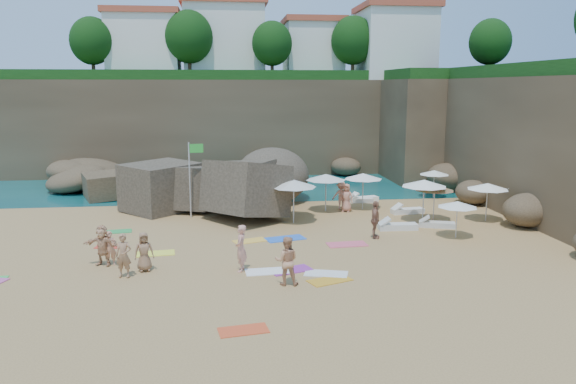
{
  "coord_description": "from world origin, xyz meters",
  "views": [
    {
      "loc": [
        -1.4,
        -25.82,
        7.49
      ],
      "look_at": [
        2.0,
        3.0,
        2.0
      ],
      "focal_mm": 35.0,
      "sensor_mm": 36.0,
      "label": 1
    }
  ],
  "objects": [
    {
      "name": "rock_outcrop",
      "position": [
        -1.27,
        8.05,
        0.0
      ],
      "size": [
        10.11,
        8.37,
        3.58
      ],
      "primitive_type": null,
      "rotation": [
        0.0,
        0.0,
        -0.2
      ],
      "color": "brown",
      "rests_on": "ground"
    },
    {
      "name": "rock_promontory",
      "position": [
        -11.0,
        16.0,
        0.0
      ],
      "size": [
        12.0,
        7.0,
        2.0
      ],
      "primitive_type": null,
      "color": "brown",
      "rests_on": "ground"
    },
    {
      "name": "cliff_back",
      "position": [
        2.0,
        25.0,
        4.0
      ],
      "size": [
        44.0,
        8.0,
        8.0
      ],
      "primitive_type": "cube",
      "color": "brown",
      "rests_on": "ground"
    },
    {
      "name": "parasol_1",
      "position": [
        4.76,
        6.93,
        2.11
      ],
      "size": [
        2.43,
        2.43,
        2.3
      ],
      "color": "silver",
      "rests_on": "ground"
    },
    {
      "name": "person_stand_3",
      "position": [
        6.1,
        0.63,
        0.95
      ],
      "size": [
        0.77,
        1.2,
        1.9
      ],
      "primitive_type": "imported",
      "rotation": [
        0.0,
        0.0,
        1.27
      ],
      "color": "#95634A",
      "rests_on": "ground"
    },
    {
      "name": "person_stand_6",
      "position": [
        -0.73,
        -3.67,
        0.97
      ],
      "size": [
        0.59,
        0.78,
        1.95
      ],
      "primitive_type": "imported",
      "rotation": [
        0.0,
        0.0,
        4.53
      ],
      "color": "tan",
      "rests_on": "ground"
    },
    {
      "name": "flag_pole",
      "position": [
        -3.14,
        6.29,
        2.79
      ],
      "size": [
        0.85,
        0.16,
        4.37
      ],
      "color": "silver",
      "rests_on": "ground"
    },
    {
      "name": "towel_2",
      "position": [
        -0.87,
        -9.43,
        0.01
      ],
      "size": [
        1.64,
        1.0,
        0.03
      ],
      "primitive_type": "cube",
      "rotation": [
        0.0,
        0.0,
        0.15
      ],
      "color": "#DE4A23",
      "rests_on": "ground"
    },
    {
      "name": "towel_13",
      "position": [
        2.67,
        -4.45,
        0.02
      ],
      "size": [
        1.91,
        1.33,
        0.03
      ],
      "primitive_type": "cube",
      "rotation": [
        0.0,
        0.0,
        -0.29
      ],
      "color": "white",
      "rests_on": "ground"
    },
    {
      "name": "parasol_6",
      "position": [
        10.38,
        3.86,
        1.9
      ],
      "size": [
        2.19,
        2.19,
        2.08
      ],
      "color": "silver",
      "rests_on": "ground"
    },
    {
      "name": "parasol_9",
      "position": [
        2.46,
        4.32,
        2.2
      ],
      "size": [
        2.54,
        2.54,
        2.4
      ],
      "color": "silver",
      "rests_on": "ground"
    },
    {
      "name": "person_lie_2",
      "position": [
        -4.67,
        -3.22,
        0.21
      ],
      "size": [
        1.15,
        1.74,
        0.43
      ],
      "primitive_type": "imported",
      "rotation": [
        0.0,
        0.0,
        0.24
      ],
      "color": "#8F6647",
      "rests_on": "ground"
    },
    {
      "name": "parasol_4",
      "position": [
        16.0,
        4.33,
        1.81
      ],
      "size": [
        2.09,
        2.09,
        1.98
      ],
      "color": "silver",
      "rests_on": "ground"
    },
    {
      "name": "towel_6",
      "position": [
        1.3,
        -3.83,
        0.02
      ],
      "size": [
        1.95,
        1.44,
        0.03
      ],
      "primitive_type": "cube",
      "rotation": [
        0.0,
        0.0,
        0.36
      ],
      "color": "purple",
      "rests_on": "ground"
    },
    {
      "name": "towel_8",
      "position": [
        1.62,
        1.02,
        0.02
      ],
      "size": [
        2.14,
        1.46,
        0.03
      ],
      "primitive_type": "cube",
      "rotation": [
        0.0,
        0.0,
        0.27
      ],
      "color": "blue",
      "rests_on": "ground"
    },
    {
      "name": "parasol_7",
      "position": [
        7.16,
        7.35,
        2.05
      ],
      "size": [
        2.36,
        2.36,
        2.23
      ],
      "color": "silver",
      "rests_on": "ground"
    },
    {
      "name": "lounger_3",
      "position": [
        9.53,
        5.81,
        0.15
      ],
      "size": [
        2.0,
        0.85,
        0.3
      ],
      "primitive_type": "cube",
      "rotation": [
        0.0,
        0.0,
        0.11
      ],
      "color": "white",
      "rests_on": "ground"
    },
    {
      "name": "lounger_5",
      "position": [
        7.76,
        2.16,
        0.16
      ],
      "size": [
        2.08,
        0.77,
        0.32
      ],
      "primitive_type": "cube",
      "rotation": [
        0.0,
        0.0,
        -0.04
      ],
      "color": "silver",
      "rests_on": "ground"
    },
    {
      "name": "person_stand_5",
      "position": [
        -0.52,
        10.91,
        0.96
      ],
      "size": [
        1.78,
        0.53,
        1.91
      ],
      "primitive_type": "imported",
      "rotation": [
        0.0,
        0.0,
        0.01
      ],
      "color": "tan",
      "rests_on": "ground"
    },
    {
      "name": "parasol_5",
      "position": [
        2.61,
        5.37,
        2.07
      ],
      "size": [
        2.39,
        2.39,
        2.26
      ],
      "color": "silver",
      "rests_on": "ground"
    },
    {
      "name": "towel_10",
      "position": [
        2.67,
        -5.26,
        0.01
      ],
      "size": [
        1.89,
        1.43,
        0.03
      ],
      "primitive_type": "cube",
      "rotation": [
        0.0,
        0.0,
        0.39
      ],
      "color": "gold",
      "rests_on": "ground"
    },
    {
      "name": "person_lie_4",
      "position": [
        -5.36,
        -3.93,
        0.21
      ],
      "size": [
        0.95,
        1.85,
        0.42
      ],
      "primitive_type": "imported",
      "rotation": [
        0.0,
        0.0,
        -0.18
      ],
      "color": "#A17350",
      "rests_on": "ground"
    },
    {
      "name": "person_lie_3",
      "position": [
        -6.51,
        -2.26,
        0.23
      ],
      "size": [
        2.1,
        2.18,
        0.46
      ],
      "primitive_type": "imported",
      "rotation": [
        0.0,
        0.0,
        -0.36
      ],
      "color": "tan",
      "rests_on": "ground"
    },
    {
      "name": "person_stand_4",
      "position": [
        6.0,
        6.76,
        0.86
      ],
      "size": [
        0.95,
        0.77,
        1.71
      ],
      "primitive_type": "imported",
      "rotation": [
        0.0,
        0.0,
        -0.45
      ],
      "color": "tan",
      "rests_on": "ground"
    },
    {
      "name": "clifftop_buildings",
      "position": [
        2.96,
        25.79,
        11.24
      ],
      "size": [
        28.48,
        9.48,
        7.0
      ],
      "color": "white",
      "rests_on": "cliff_back"
    },
    {
      "name": "towel_4",
      "position": [
        -4.52,
        -0.79,
        0.02
      ],
      "size": [
        1.79,
        1.03,
        0.03
      ],
      "primitive_type": "cube",
      "rotation": [
        0.0,
        0.0,
        0.1
      ],
      "color": "#FCFF43",
      "rests_on": "ground"
    },
    {
      "name": "clifftop_trees",
      "position": [
        4.78,
        19.52,
        11.26
      ],
      "size": [
        35.6,
        23.82,
        4.4
      ],
      "color": "#11380F",
      "rests_on": "ground"
    },
    {
      "name": "towel_5",
      "position": [
        0.34,
        -3.9,
        0.02
      ],
      "size": [
        1.86,
        1.01,
        0.03
      ],
      "primitive_type": "cube",
      "rotation": [
        0.0,
        0.0,
        0.06
      ],
      "color": "white",
      "rests_on": "ground"
    },
    {
      "name": "person_stand_0",
      "position": [
        -6.2,
        -2.24,
        0.74
      ],
      "size": [
        0.61,
        0.47,
        1.49
      ],
      "primitive_type": "imported",
      "rotation": [
        0.0,
        0.0,
        0.22
      ],
      "color": "tan",
      "rests_on": "ground"
    },
    {
      "name": "seawater",
      "position": [
        0.0,
        30.0,
        0.0
      ],
      "size": [
        120.0,
        120.0,
        0.0
      ],
      "primitive_type": "plane",
      "color": "#0C4751",
      "rests_on": "ground"
    },
    {
      "name": "parasol_2",
      "position": [
        12.84,
        10.28,
        1.74
      ],
      "size": [
        2.0,
        2.0,
        1.89
      ],
      "color": "silver",
      "rests_on": "ground"
    },
    {
      "name": "towel_12",
      "position": [
        -0.14,
        0.83,
        0.01
      ],
      "size": [
        1.8,
        1.29,
        0.03
      ],
      "primitive_type": "cube",
      "rotation": [
        0.0,
        0.0,
        0.32
      ],
      "color": "yellow",
      "rests_on": "ground"
    },
    {
      "name": "person_stand_2",
      "position": [
        5.82,
        7.38,
        0.87
      ],
      "size": [
        1.2,
        0.71,
        1.75
      ],
      "primitive_type": "imported",
      "rotation": [
        0.0,
        0.0,
        2.91
      ],
      "color": "#DE947E",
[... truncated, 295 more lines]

